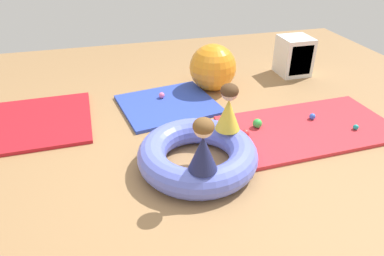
% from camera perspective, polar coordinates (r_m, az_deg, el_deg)
% --- Properties ---
extents(ground_plane, '(8.00, 8.00, 0.00)m').
position_cam_1_polar(ground_plane, '(3.39, 0.41, -6.19)').
color(ground_plane, '#9E7549').
extents(gym_mat_far_left, '(1.26, 1.26, 0.04)m').
position_cam_1_polar(gym_mat_far_left, '(4.44, -24.08, 0.88)').
color(gym_mat_far_left, '#B21923').
rests_on(gym_mat_far_left, ground).
extents(gym_mat_center_rear, '(1.29, 1.18, 0.04)m').
position_cam_1_polar(gym_mat_center_rear, '(4.45, -3.89, 3.83)').
color(gym_mat_center_rear, '#2D47B7').
rests_on(gym_mat_center_rear, ground).
extents(gym_mat_far_right, '(1.92, 1.12, 0.04)m').
position_cam_1_polar(gym_mat_far_right, '(4.15, 18.38, 0.03)').
color(gym_mat_far_right, red).
rests_on(gym_mat_far_right, ground).
extents(inflatable_cushion, '(1.13, 1.13, 0.27)m').
position_cam_1_polar(inflatable_cushion, '(3.31, 0.90, -4.35)').
color(inflatable_cushion, '#6070E5').
rests_on(inflatable_cushion, ground).
extents(child_in_navy, '(0.33, 0.33, 0.47)m').
position_cam_1_polar(child_in_navy, '(2.78, 1.82, -2.84)').
color(child_in_navy, navy).
rests_on(child_in_navy, inflatable_cushion).
extents(child_in_yellow, '(0.34, 0.34, 0.48)m').
position_cam_1_polar(child_in_yellow, '(3.35, 5.95, 3.29)').
color(child_in_yellow, yellow).
rests_on(child_in_yellow, inflatable_cushion).
extents(play_ball_teal, '(0.06, 0.06, 0.06)m').
position_cam_1_polar(play_ball_teal, '(4.26, 25.05, 0.13)').
color(play_ball_teal, teal).
rests_on(play_ball_teal, gym_mat_far_right).
extents(play_ball_red, '(0.09, 0.09, 0.09)m').
position_cam_1_polar(play_ball_red, '(3.77, 8.65, -0.84)').
color(play_ball_red, red).
rests_on(play_ball_red, gym_mat_far_right).
extents(play_ball_pink, '(0.08, 0.08, 0.08)m').
position_cam_1_polar(play_ball_pink, '(4.57, -4.95, 5.32)').
color(play_ball_pink, pink).
rests_on(play_ball_pink, gym_mat_center_rear).
extents(play_ball_orange, '(0.07, 0.07, 0.07)m').
position_cam_1_polar(play_ball_orange, '(3.97, 6.83, 0.95)').
color(play_ball_orange, orange).
rests_on(play_ball_orange, gym_mat_far_right).
extents(play_ball_blue, '(0.07, 0.07, 0.07)m').
position_cam_1_polar(play_ball_blue, '(4.29, 18.96, 1.79)').
color(play_ball_blue, blue).
rests_on(play_ball_blue, gym_mat_far_right).
extents(play_ball_green, '(0.10, 0.10, 0.10)m').
position_cam_1_polar(play_ball_green, '(3.95, 10.56, 0.75)').
color(play_ball_green, green).
rests_on(play_ball_green, gym_mat_far_right).
extents(exercise_ball_large, '(0.63, 0.63, 0.63)m').
position_cam_1_polar(exercise_ball_large, '(4.80, 3.40, 9.78)').
color(exercise_ball_large, orange).
rests_on(exercise_ball_large, ground).
extents(storage_cube, '(0.44, 0.44, 0.56)m').
position_cam_1_polar(storage_cube, '(5.53, 16.33, 11.11)').
color(storage_cube, silver).
rests_on(storage_cube, ground).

